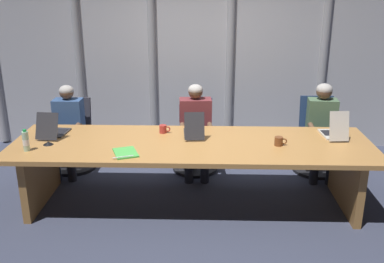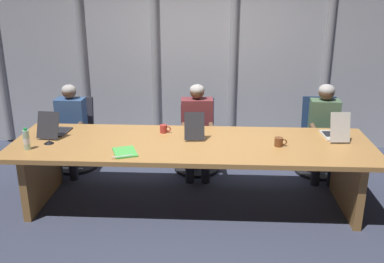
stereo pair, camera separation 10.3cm
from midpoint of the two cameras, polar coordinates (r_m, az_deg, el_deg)
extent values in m
plane|color=#383D51|center=(5.06, -0.61, -9.42)|extent=(14.17, 14.17, 0.00)
cube|color=#B77F42|center=(4.76, -0.64, -1.74)|extent=(3.93, 1.17, 0.05)
cube|color=black|center=(4.78, -0.64, -2.47)|extent=(3.34, 0.10, 0.06)
cube|color=olive|center=(5.25, -19.74, -5.26)|extent=(0.08, 0.99, 0.70)
cube|color=olive|center=(5.13, 18.98, -5.76)|extent=(0.08, 0.99, 0.70)
cube|color=#B2B2B7|center=(6.51, 0.06, 10.40)|extent=(7.08, 0.10, 2.86)
cylinder|color=gray|center=(6.73, -15.05, 10.05)|extent=(0.12, 0.12, 2.81)
cylinder|color=gray|center=(6.51, -5.68, 10.30)|extent=(0.12, 0.12, 2.81)
cylinder|color=gray|center=(6.46, 4.57, 10.27)|extent=(0.12, 0.12, 2.81)
cylinder|color=gray|center=(6.67, 16.46, 9.84)|extent=(0.12, 0.12, 2.81)
cube|color=#2D2D33|center=(5.28, -17.89, -0.15)|extent=(0.27, 0.34, 0.02)
cube|color=black|center=(5.30, -17.80, 0.04)|extent=(0.22, 0.19, 0.00)
cube|color=#2D2D33|center=(5.05, -19.02, 0.66)|extent=(0.26, 0.14, 0.29)
cube|color=black|center=(5.06, -19.00, 0.70)|extent=(0.23, 0.12, 0.26)
cube|color=#2D2D33|center=(5.01, -0.39, -0.22)|extent=(0.24, 0.34, 0.02)
cube|color=black|center=(5.03, -0.40, -0.02)|extent=(0.20, 0.19, 0.00)
cube|color=#2D2D33|center=(4.76, -0.30, 0.70)|extent=(0.23, 0.12, 0.29)
cube|color=black|center=(4.77, -0.30, 0.75)|extent=(0.20, 0.10, 0.26)
cube|color=beige|center=(5.21, 17.20, -0.36)|extent=(0.23, 0.36, 0.02)
cube|color=black|center=(5.23, 17.12, -0.16)|extent=(0.19, 0.20, 0.00)
cube|color=beige|center=(4.97, 18.15, 0.66)|extent=(0.22, 0.10, 0.32)
cube|color=black|center=(4.97, 18.13, 0.70)|extent=(0.20, 0.09, 0.29)
cube|color=#2D2D38|center=(6.05, -15.96, -0.81)|extent=(0.50, 0.50, 0.08)
cube|color=#2D2D38|center=(6.16, -15.52, 2.22)|extent=(0.44, 0.13, 0.46)
cylinder|color=#262628|center=(6.12, -15.78, -2.72)|extent=(0.05, 0.05, 0.35)
cylinder|color=black|center=(6.19, -15.62, -4.41)|extent=(0.60, 0.60, 0.04)
cube|color=navy|center=(5.77, -0.09, -1.01)|extent=(0.49, 0.49, 0.08)
cube|color=navy|center=(5.89, 0.02, 2.22)|extent=(0.43, 0.12, 0.47)
cylinder|color=#262628|center=(5.84, -0.09, -3.00)|extent=(0.05, 0.05, 0.35)
cylinder|color=black|center=(5.92, -0.09, -4.77)|extent=(0.60, 0.60, 0.04)
cube|color=navy|center=(5.94, 15.67, -1.13)|extent=(0.48, 0.48, 0.08)
cube|color=navy|center=(6.06, 15.44, 2.16)|extent=(0.43, 0.12, 0.50)
cylinder|color=#262628|center=(6.02, 15.49, -3.07)|extent=(0.05, 0.05, 0.35)
cylinder|color=black|center=(6.09, 15.32, -4.78)|extent=(0.60, 0.60, 0.04)
cube|color=#335184|center=(5.94, -16.28, 1.74)|extent=(0.37, 0.22, 0.50)
sphere|color=brown|center=(5.85, -16.59, 4.95)|extent=(0.18, 0.18, 0.18)
ellipsoid|color=#B2ADA8|center=(5.85, -16.61, 5.16)|extent=(0.19, 0.19, 0.14)
cylinder|color=#335184|center=(5.88, -14.92, 2.28)|extent=(0.07, 0.14, 0.27)
cylinder|color=brown|center=(5.72, -15.41, 0.54)|extent=(0.07, 0.30, 0.06)
cylinder|color=#335184|center=(5.97, -17.73, 2.27)|extent=(0.07, 0.14, 0.27)
cylinder|color=brown|center=(5.82, -18.29, 0.57)|extent=(0.07, 0.30, 0.06)
cylinder|color=#262833|center=(5.82, -15.69, -1.46)|extent=(0.13, 0.40, 0.13)
cylinder|color=#262833|center=(5.74, -16.03, -4.12)|extent=(0.11, 0.11, 0.45)
cylinder|color=#262833|center=(5.88, -17.55, -1.42)|extent=(0.13, 0.40, 0.13)
cylinder|color=#262833|center=(5.80, -17.91, -4.05)|extent=(0.11, 0.11, 0.45)
cube|color=brown|center=(5.65, -0.07, 1.76)|extent=(0.42, 0.25, 0.52)
sphere|color=brown|center=(5.56, -0.07, 5.25)|extent=(0.19, 0.19, 0.19)
ellipsoid|color=#B2ADA8|center=(5.55, -0.07, 5.49)|extent=(0.19, 0.19, 0.14)
cylinder|color=brown|center=(5.64, 1.70, 2.44)|extent=(0.08, 0.14, 0.27)
cylinder|color=brown|center=(5.48, 1.84, 0.64)|extent=(0.08, 0.30, 0.06)
cylinder|color=brown|center=(5.63, -1.85, 2.39)|extent=(0.08, 0.14, 0.27)
cylinder|color=brown|center=(5.46, -1.81, 0.59)|extent=(0.08, 0.30, 0.06)
cylinder|color=#262833|center=(5.56, 1.04, -1.67)|extent=(0.16, 0.41, 0.13)
cylinder|color=#262833|center=(5.48, 1.14, -4.46)|extent=(0.11, 0.11, 0.45)
cylinder|color=#262833|center=(5.55, -1.02, -1.70)|extent=(0.16, 0.41, 0.13)
cylinder|color=#262833|center=(5.47, -0.96, -4.49)|extent=(0.11, 0.11, 0.45)
cube|color=#4C6B4C|center=(5.83, 16.10, 1.58)|extent=(0.38, 0.25, 0.52)
sphere|color=brown|center=(5.74, 16.43, 5.07)|extent=(0.20, 0.20, 0.20)
ellipsoid|color=#B2ADA8|center=(5.73, 16.45, 5.31)|extent=(0.20, 0.20, 0.15)
cylinder|color=#4C6B4C|center=(5.84, 17.63, 2.19)|extent=(0.08, 0.14, 0.27)
cylinder|color=brown|center=(5.68, 17.90, 0.45)|extent=(0.09, 0.30, 0.06)
cylinder|color=#4C6B4C|center=(5.79, 14.68, 2.31)|extent=(0.08, 0.14, 0.27)
cylinder|color=brown|center=(5.62, 14.87, 0.56)|extent=(0.09, 0.30, 0.06)
cylinder|color=#262833|center=(5.76, 17.13, -1.82)|extent=(0.16, 0.41, 0.13)
cylinder|color=#262833|center=(5.67, 17.24, -4.51)|extent=(0.11, 0.11, 0.45)
cylinder|color=#262833|center=(5.72, 15.16, -1.76)|extent=(0.16, 0.41, 0.13)
cylinder|color=#262833|center=(5.64, 15.24, -4.47)|extent=(0.11, 0.11, 0.45)
cylinder|color=#ADD1B2|center=(4.82, -21.49, -1.20)|extent=(0.06, 0.06, 0.21)
cylinder|color=white|center=(4.82, -21.48, -1.31)|extent=(0.07, 0.07, 0.06)
cylinder|color=green|center=(4.78, -21.66, 0.12)|extent=(0.04, 0.04, 0.02)
cylinder|color=brown|center=(4.73, 10.66, -1.27)|extent=(0.09, 0.09, 0.09)
torus|color=brown|center=(4.74, 11.33, -1.27)|extent=(0.07, 0.01, 0.07)
cylinder|color=#B2332D|center=(5.05, -4.41, 0.33)|extent=(0.08, 0.08, 0.09)
torus|color=#B2332D|center=(5.05, -3.80, 0.32)|extent=(0.07, 0.01, 0.07)
cone|color=black|center=(4.95, -18.87, -1.45)|extent=(0.11, 0.11, 0.03)
cube|color=#4CB74C|center=(4.51, -9.34, -2.76)|extent=(0.31, 0.36, 0.02)
cylinder|color=silver|center=(4.38, -9.68, -3.29)|extent=(0.20, 0.09, 0.01)
camera|label=1|loc=(0.05, -90.62, -0.21)|focal=40.76mm
camera|label=2|loc=(0.05, 89.38, 0.21)|focal=40.76mm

